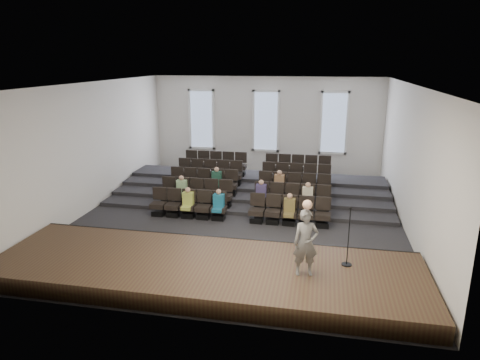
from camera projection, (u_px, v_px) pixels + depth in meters
name	position (u px, v px, depth m)	size (l,w,h in m)	color
ground	(241.00, 215.00, 16.61)	(14.00, 14.00, 0.00)	black
ceiling	(241.00, 83.00, 15.24)	(12.00, 14.00, 0.02)	white
wall_back	(266.00, 125.00, 22.55)	(12.00, 0.04, 5.00)	silver
wall_front	(179.00, 219.00, 9.30)	(12.00, 0.04, 5.00)	silver
wall_left	(93.00, 146.00, 17.04)	(0.04, 14.00, 5.00)	silver
wall_right	(411.00, 159.00, 14.81)	(0.04, 14.00, 5.00)	silver
stage	(205.00, 271.00, 11.73)	(11.80, 3.60, 0.50)	#3C2D1A
stage_lip	(220.00, 244.00, 13.40)	(11.80, 0.06, 0.52)	black
risers	(254.00, 187.00, 19.55)	(11.80, 4.80, 0.60)	black
seating_rows	(248.00, 187.00, 17.88)	(6.80, 4.70, 1.67)	black
windows	(266.00, 121.00, 22.43)	(8.44, 0.10, 3.24)	white
audience	(242.00, 193.00, 16.69)	(5.45, 2.64, 1.10)	#ADBC4B
speaker	(306.00, 243.00, 10.81)	(0.64, 0.42, 1.74)	#5C5A58
mic_stand	(348.00, 248.00, 11.40)	(0.28, 0.28, 1.66)	black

